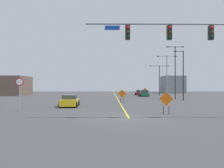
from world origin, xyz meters
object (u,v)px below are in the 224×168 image
Objects in this scene: construction_sign_median_far at (166,100)px; street_lamp_near_right at (175,68)px; stop_sign at (19,88)px; street_lamp_far_left at (183,73)px; car_red_approaching at (140,93)px; traffic_signal_assembly at (194,41)px; car_yellow_far at (70,101)px; construction_sign_left_shoulder at (145,91)px; construction_sign_right_shoulder at (122,95)px; car_green_passing at (144,93)px; street_lamp_mid_left at (159,77)px; street_lamp_far_right at (167,73)px.

street_lamp_near_right is at bearing 71.31° from construction_sign_median_far.
street_lamp_far_left is (20.24, 15.53, 2.29)m from stop_sign.
traffic_signal_assembly is at bearing -92.04° from car_red_approaching.
street_lamp_far_left is at bearing 31.82° from car_yellow_far.
traffic_signal_assembly is at bearing -93.56° from construction_sign_left_shoulder.
construction_sign_right_shoulder is (-10.12, -9.65, -4.32)m from street_lamp_near_right.
car_green_passing is (-4.04, 10.03, -4.86)m from street_lamp_near_right.
street_lamp_far_left is at bearing -87.39° from street_lamp_near_right.
car_red_approaching is at bearing 101.83° from street_lamp_far_left.
construction_sign_right_shoulder is (-10.28, -6.13, -3.28)m from street_lamp_far_left.
street_lamp_mid_left is (20.26, 32.31, 2.28)m from stop_sign.
stop_sign reaches higher than construction_sign_left_shoulder.
street_lamp_mid_left is 16.78m from street_lamp_far_left.
stop_sign is 27.87m from street_lamp_near_right.
street_lamp_far_right is at bearing 48.35° from stop_sign.
construction_sign_right_shoulder is 1.01× the size of construction_sign_left_shoulder.
construction_sign_median_far is 37.92m from car_red_approaching.
traffic_signal_assembly is at bearing -54.25° from construction_sign_median_far.
street_lamp_far_right reaches higher than construction_sign_median_far.
stop_sign is 38.20m from street_lamp_mid_left.
stop_sign reaches higher than car_red_approaching.
traffic_signal_assembly reaches higher than construction_sign_right_shoulder.
traffic_signal_assembly is 3.26× the size of car_green_passing.
construction_sign_median_far is at bearing -101.99° from street_lamp_mid_left.
construction_sign_left_shoulder is 0.47× the size of car_red_approaching.
street_lamp_far_left is 12.41m from construction_sign_right_shoulder.
street_lamp_far_right is at bearing -95.37° from street_lamp_mid_left.
stop_sign is at bearing -136.67° from construction_sign_right_shoulder.
stop_sign is 0.38× the size of street_lamp_far_right.
construction_sign_right_shoulder is 27.25m from car_red_approaching.
car_yellow_far is (-12.38, -23.84, -0.03)m from car_green_passing.
street_lamp_near_right is at bearing -76.58° from construction_sign_left_shoulder.
street_lamp_near_right is (-0.19, -13.26, 1.05)m from street_lamp_mid_left.
street_lamp_near_right reaches higher than stop_sign.
construction_sign_median_far is 34.75m from construction_sign_left_shoulder.
stop_sign is 0.79× the size of car_yellow_far.
street_lamp_mid_left is 35.06m from construction_sign_median_far.
street_lamp_far_right is at bearing 52.81° from construction_sign_right_shoulder.
street_lamp_far_right is 6.22m from street_lamp_far_left.
stop_sign is at bearing -117.21° from construction_sign_left_shoulder.
stop_sign reaches higher than car_yellow_far.
car_red_approaching is at bearing 90.67° from car_green_passing.
construction_sign_right_shoulder is (-10.30, -22.91, -3.27)m from street_lamp_mid_left.
street_lamp_mid_left is at bearing 89.91° from street_lamp_far_left.
construction_sign_median_far is (-1.52, 2.12, -4.52)m from traffic_signal_assembly.
street_lamp_far_right is 11.90m from construction_sign_left_shoulder.
street_lamp_far_right reaches higher than car_yellow_far.
construction_sign_median_far is 11.74m from car_yellow_far.
traffic_signal_assembly is 15.47m from stop_sign.
street_lamp_far_right is at bearing -77.52° from construction_sign_left_shoulder.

